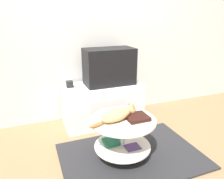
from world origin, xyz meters
name	(u,v)px	position (x,y,z in m)	size (l,w,h in m)	color
ground_plane	(131,157)	(0.00, 0.00, 0.00)	(12.00, 12.00, 0.00)	#93704C
wall_back	(96,27)	(0.00, 1.22, 1.30)	(8.00, 0.05, 2.60)	silver
rug	(131,156)	(0.00, 0.00, 0.01)	(1.49, 1.02, 0.02)	#28282B
tv_stand	(103,104)	(-0.02, 0.88, 0.28)	(1.07, 0.50, 0.56)	white
tv	(109,67)	(0.07, 0.88, 0.80)	(0.66, 0.36, 0.48)	black
speaker	(70,84)	(-0.46, 0.93, 0.60)	(0.08, 0.08, 0.08)	black
coffee_table	(122,133)	(-0.10, 0.03, 0.30)	(0.67, 0.67, 0.44)	#B2B2B7
dvd_box	(137,117)	(0.04, -0.02, 0.47)	(0.22, 0.20, 0.04)	black
cat	(117,114)	(-0.15, 0.04, 0.51)	(0.56, 0.29, 0.13)	tan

